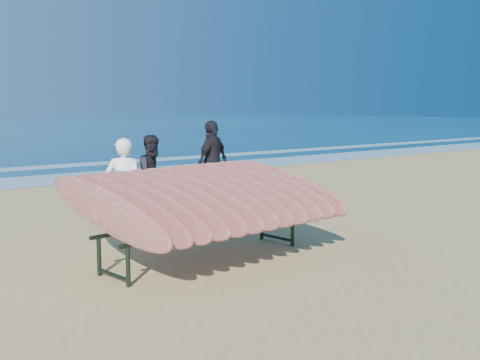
{
  "coord_description": "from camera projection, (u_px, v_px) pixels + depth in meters",
  "views": [
    {
      "loc": [
        -5.89,
        -6.64,
        2.16
      ],
      "look_at": [
        0.0,
        0.8,
        0.95
      ],
      "focal_mm": 45.0,
      "sensor_mm": 36.0,
      "label": 1
    }
  ],
  "objects": [
    {
      "name": "person_dark_a",
      "position": [
        154.0,
        175.0,
        11.61
      ],
      "size": [
        0.82,
        0.67,
        1.56
      ],
      "primitive_type": "imported",
      "rotation": [
        0.0,
        0.0,
        0.11
      ],
      "color": "black",
      "rests_on": "ground"
    },
    {
      "name": "person_white",
      "position": [
        124.0,
        188.0,
        9.72
      ],
      "size": [
        0.7,
        0.64,
        1.62
      ],
      "primitive_type": "imported",
      "rotation": [
        0.0,
        0.0,
        2.57
      ],
      "color": "white",
      "rests_on": "ground"
    },
    {
      "name": "person_dark_b",
      "position": [
        213.0,
        162.0,
        13.13
      ],
      "size": [
        1.14,
        0.81,
        1.8
      ],
      "primitive_type": "imported",
      "rotation": [
        0.0,
        0.0,
        3.53
      ],
      "color": "black",
      "rests_on": "ground"
    },
    {
      "name": "ground",
      "position": [
        273.0,
        248.0,
        9.06
      ],
      "size": [
        120.0,
        120.0,
        0.0
      ],
      "primitive_type": "plane",
      "color": "tan",
      "rests_on": "ground"
    },
    {
      "name": "foam_near",
      "position": [
        36.0,
        181.0,
        16.84
      ],
      "size": [
        160.0,
        160.0,
        0.0
      ],
      "primitive_type": "plane",
      "color": "white",
      "rests_on": "ground"
    },
    {
      "name": "surfboard_rack",
      "position": [
        205.0,
        198.0,
        8.28
      ],
      "size": [
        3.42,
        2.96,
        1.37
      ],
      "rotation": [
        0.0,
        0.0,
        0.1
      ],
      "color": "black",
      "rests_on": "ground"
    }
  ]
}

